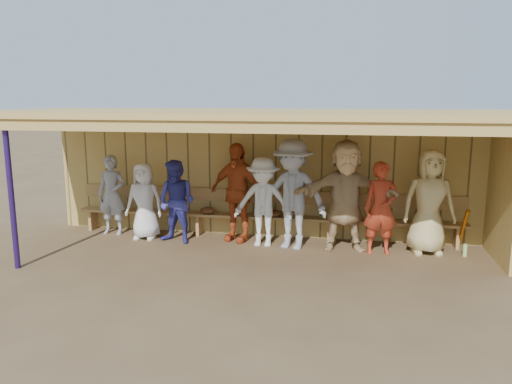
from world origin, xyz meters
TOP-DOWN VIEW (x-y plane):
  - ground at (0.00, 0.00)m, footprint 90.00×90.00m
  - player_a at (-3.02, 0.81)m, footprint 0.59×0.40m
  - player_b at (-2.24, 0.60)m, footprint 0.73×0.48m
  - player_c at (-1.53, 0.45)m, footprint 0.90×0.78m
  - player_d at (-0.46, 0.81)m, footprint 1.19×0.77m
  - player_e at (0.64, 0.51)m, footprint 1.43×1.02m
  - player_f at (1.58, 0.59)m, footprint 1.90×0.77m
  - player_g at (2.19, 0.47)m, footprint 0.64×0.46m
  - player_h at (3.02, 0.64)m, footprint 0.98×0.71m
  - player_extra at (0.09, 0.57)m, footprint 1.08×0.63m
  - dugout_structure at (0.39, 0.69)m, footprint 8.80×3.20m
  - bench at (0.00, 1.12)m, footprint 7.60×0.34m
  - dugout_equipment at (-0.45, 0.99)m, footprint 7.04×0.62m

SIDE VIEW (x-z plane):
  - ground at x=0.00m, z-range 0.00..0.00m
  - dugout_equipment at x=-0.45m, z-range 0.09..0.89m
  - bench at x=0.00m, z-range 0.06..0.99m
  - player_b at x=-2.24m, z-range 0.00..1.49m
  - player_c at x=-1.53m, z-range 0.00..1.58m
  - player_a at x=-3.02m, z-range 0.00..1.60m
  - player_g at x=2.19m, z-range 0.00..1.63m
  - player_extra at x=0.09m, z-range 0.00..1.65m
  - player_h at x=3.02m, z-range 0.00..1.85m
  - player_d at x=-0.46m, z-range 0.00..1.89m
  - player_e at x=0.64m, z-range 0.00..2.00m
  - player_f at x=1.58m, z-range 0.00..2.00m
  - dugout_structure at x=0.39m, z-range 0.44..2.94m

